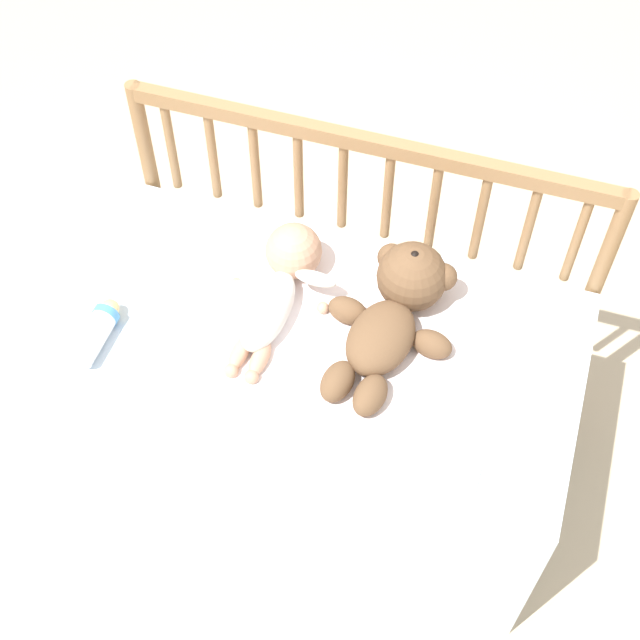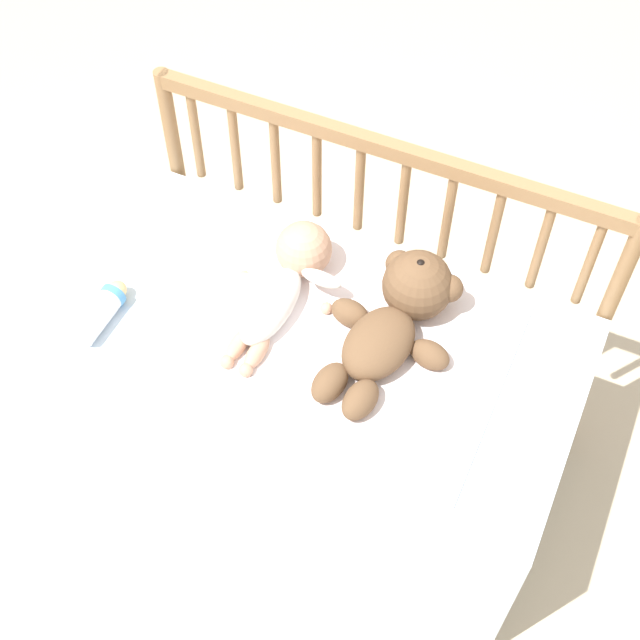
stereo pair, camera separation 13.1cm
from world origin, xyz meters
The scene contains 7 objects.
ground_plane centered at (0.00, 0.00, 0.00)m, with size 12.00×12.00×0.00m, color #C6B293.
crib_mattress centered at (0.00, 0.00, 0.27)m, with size 1.14×0.62×0.54m.
crib_rail centered at (0.00, 0.33, 0.59)m, with size 1.14×0.04×0.84m.
blanket centered at (0.02, 0.01, 0.55)m, with size 0.76×0.53×0.01m.
teddy_bear centered at (0.15, 0.08, 0.61)m, with size 0.29×0.42×0.16m.
baby centered at (-0.12, 0.08, 0.59)m, with size 0.25×0.40×0.13m.
baby_bottle centered at (-0.46, -0.15, 0.57)m, with size 0.06×0.17×0.06m.
Camera 2 is at (0.47, -1.02, 2.12)m, focal length 50.00 mm.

